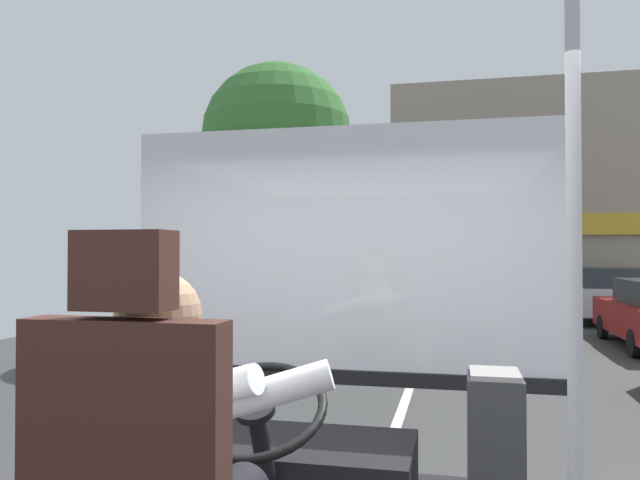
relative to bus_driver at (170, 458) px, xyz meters
name	(u,v)px	position (x,y,z in m)	size (l,w,h in m)	color
ground	(419,364)	(0.07, 9.16, -1.39)	(18.00, 44.00, 0.06)	#3A3A3A
bus_driver	(170,458)	(0.00, 0.00, 0.00)	(0.79, 0.55, 0.76)	black
handrail_pole	(574,289)	(1.07, 0.45, 0.42)	(0.04, 0.04, 2.23)	#B7B7BC
fare_box	(495,463)	(0.88, 1.11, -0.32)	(0.22, 0.27, 0.74)	#333338
windshield_panel	(339,282)	(0.07, 1.98, 0.36)	(2.50, 0.08, 1.48)	silver
street_tree	(277,140)	(-2.84, 10.43, 2.80)	(3.04, 3.04, 5.72)	#4C3828
shop_building	(564,203)	(4.15, 19.90, 2.12)	(10.78, 5.88, 6.98)	gray
parked_car_white	(605,293)	(4.69, 16.72, -0.61)	(2.01, 4.33, 1.48)	silver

